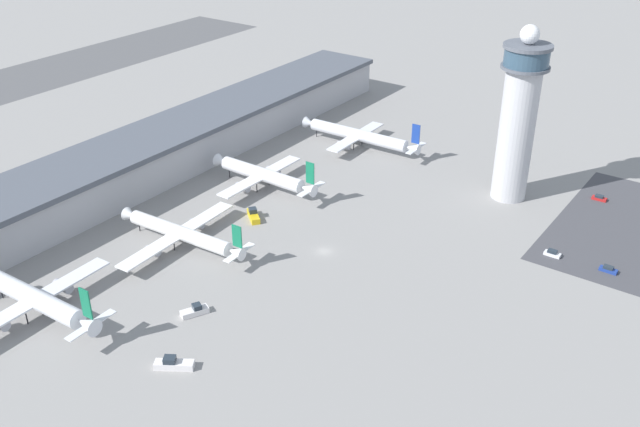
{
  "coord_description": "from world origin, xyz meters",
  "views": [
    {
      "loc": [
        -128.76,
        -90.29,
        95.69
      ],
      "look_at": [
        6.17,
        5.73,
        6.61
      ],
      "focal_mm": 40.0,
      "sensor_mm": 36.0,
      "label": 1
    }
  ],
  "objects": [
    {
      "name": "terminal_building",
      "position": [
        0.0,
        70.0,
        6.91
      ],
      "size": [
        232.47,
        25.0,
        13.63
      ],
      "color": "#B2B2B7",
      "rests_on": "ground"
    },
    {
      "name": "airplane_gate_charlie",
      "position": [
        19.19,
        36.13,
        4.6
      ],
      "size": [
        34.11,
        37.78,
        13.34
      ],
      "color": "white",
      "rests_on": "ground"
    },
    {
      "name": "control_tower",
      "position": [
        57.33,
        -26.24,
        24.91
      ],
      "size": [
        13.31,
        13.31,
        50.77
      ],
      "color": "#BCBCC1",
      "rests_on": "ground"
    },
    {
      "name": "airplane_gate_alpha",
      "position": [
        -59.91,
        35.57,
        4.75
      ],
      "size": [
        39.91,
        37.79,
        14.07
      ],
      "color": "silver",
      "rests_on": "ground"
    },
    {
      "name": "airplane_gate_bravo",
      "position": [
        -19.43,
        31.89,
        3.85
      ],
      "size": [
        40.1,
        40.25,
        11.77
      ],
      "color": "white",
      "rests_on": "ground"
    },
    {
      "name": "service_truck_baggage",
      "position": [
        -54.65,
        -1.24,
        0.93
      ],
      "size": [
        6.27,
        7.95,
        2.67
      ],
      "color": "black",
      "rests_on": "ground"
    },
    {
      "name": "car_red_hatchback",
      "position": [
        32.73,
        -62.5,
        0.59
      ],
      "size": [
        1.76,
        4.29,
        1.52
      ],
      "color": "black",
      "rests_on": "ground"
    },
    {
      "name": "service_truck_fuel",
      "position": [
        -38.96,
        8.03,
        0.84
      ],
      "size": [
        6.6,
        4.84,
        2.43
      ],
      "color": "black",
      "rests_on": "ground"
    },
    {
      "name": "airplane_gate_delta",
      "position": [
        62.91,
        29.93,
        4.36
      ],
      "size": [
        30.43,
        45.11,
        12.94
      ],
      "color": "silver",
      "rests_on": "ground"
    },
    {
      "name": "car_maroon_suv",
      "position": [
        32.08,
        -48.7,
        0.62
      ],
      "size": [
        1.8,
        4.15,
        1.6
      ],
      "color": "black",
      "rests_on": "ground"
    },
    {
      "name": "car_green_van",
      "position": [
        70.74,
        -49.15,
        0.57
      ],
      "size": [
        1.88,
        4.18,
        1.48
      ],
      "color": "black",
      "rests_on": "ground"
    },
    {
      "name": "service_truck_catering",
      "position": [
        2.95,
        26.29,
        1.02
      ],
      "size": [
        6.47,
        7.26,
        2.94
      ],
      "color": "black",
      "rests_on": "ground"
    },
    {
      "name": "parking_lot_surface",
      "position": [
        57.87,
        -62.65,
        0.0
      ],
      "size": [
        64.0,
        40.0,
        0.01
      ],
      "primitive_type": "cube",
      "color": "#424247",
      "rests_on": "ground"
    },
    {
      "name": "ground_plane",
      "position": [
        0.0,
        0.0,
        0.0
      ],
      "size": [
        1000.0,
        1000.0,
        0.0
      ],
      "primitive_type": "plane",
      "color": "gray"
    }
  ]
}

